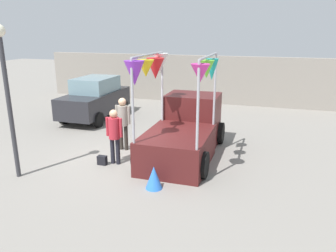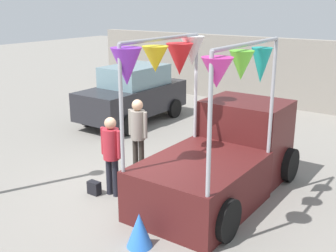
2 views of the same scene
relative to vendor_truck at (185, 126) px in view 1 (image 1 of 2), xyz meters
name	(u,v)px [view 1 (image 1 of 2)]	position (x,y,z in m)	size (l,w,h in m)	color
ground_plane	(131,158)	(-1.52, -0.92, -0.93)	(60.00, 60.00, 0.00)	gray
vendor_truck	(185,126)	(0.00, 0.00, 0.00)	(2.46, 4.11, 3.29)	#4C1919
parked_car	(95,98)	(-5.04, 3.11, 0.02)	(1.88, 4.00, 1.88)	#26262B
person_customer	(114,132)	(-1.78, -1.51, 0.10)	(0.53, 0.34, 1.70)	black
person_vendor	(123,119)	(-2.06, -0.30, 0.17)	(0.53, 0.34, 1.80)	#2D2823
handbag	(102,160)	(-2.13, -1.71, -0.79)	(0.28, 0.16, 0.28)	black
street_lamp	(6,82)	(-3.97, -3.15, 1.72)	(0.32, 0.32, 4.09)	#333338
brick_boundary_wall	(195,79)	(-1.52, 8.01, 0.37)	(18.00, 0.36, 2.60)	gray
folded_kite_bundle_azure	(154,178)	(-0.10, -2.70, -0.63)	(0.44, 0.44, 0.60)	blue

